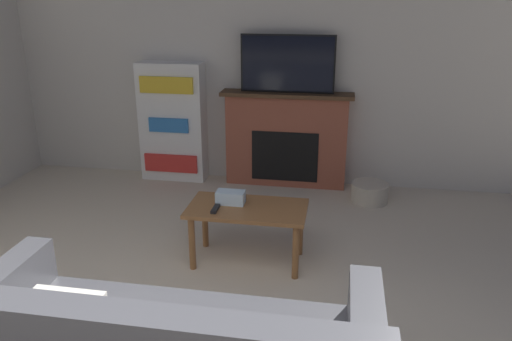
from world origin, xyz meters
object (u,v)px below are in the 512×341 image
coffee_table (247,216)px  storage_basket (370,192)px  fireplace (286,139)px  tv (288,64)px  bookshelf (173,122)px

coffee_table → storage_basket: size_ratio=2.45×
fireplace → coffee_table: fireplace is taller
fireplace → storage_basket: fireplace is taller
tv → coffee_table: bearing=-93.1°
coffee_table → tv: bearing=86.9°
fireplace → coffee_table: bearing=-93.1°
fireplace → storage_basket: bearing=-21.2°
storage_basket → bookshelf: bearing=171.4°
tv → bookshelf: size_ratio=0.74×
tv → fireplace: bearing=90.0°
storage_basket → tv: bearing=159.9°
fireplace → storage_basket: 1.06m
bookshelf → storage_basket: (2.18, -0.33, -0.56)m
bookshelf → fireplace: bearing=1.0°
coffee_table → bookshelf: size_ratio=0.70×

